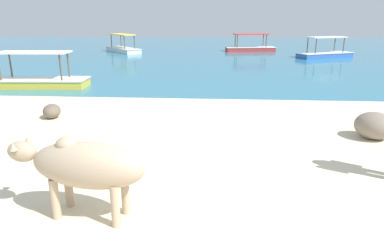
# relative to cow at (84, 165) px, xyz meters

# --- Properties ---
(sand_beach) EXTENTS (18.00, 14.00, 0.04)m
(sand_beach) POSITION_rel_cow_xyz_m (1.63, -0.37, -0.71)
(sand_beach) COLOR beige
(sand_beach) RESTS_ON ground
(water_surface) EXTENTS (60.00, 36.00, 0.03)m
(water_surface) POSITION_rel_cow_xyz_m (1.63, 21.63, -0.73)
(water_surface) COLOR teal
(water_surface) RESTS_ON ground
(cow) EXTENTS (1.88, 0.77, 1.05)m
(cow) POSITION_rel_cow_xyz_m (0.00, 0.00, 0.00)
(cow) COLOR tan
(cow) RESTS_ON sand_beach
(shore_rock_large) EXTENTS (0.59, 0.68, 0.35)m
(shore_rock_large) POSITION_rel_cow_xyz_m (-2.50, 4.28, -0.52)
(shore_rock_large) COLOR #6B5B4C
(shore_rock_large) RESTS_ON sand_beach
(shore_rock_medium) EXTENTS (1.00, 0.97, 0.56)m
(shore_rock_medium) POSITION_rel_cow_xyz_m (4.91, 3.24, -0.41)
(shore_rock_medium) COLOR gray
(shore_rock_medium) RESTS_ON sand_beach
(boat_blue) EXTENTS (3.82, 2.60, 1.29)m
(boat_blue) POSITION_rel_cow_xyz_m (8.47, 18.65, -0.44)
(boat_blue) COLOR #3866B7
(boat_blue) RESTS_ON water_surface
(boat_yellow) EXTENTS (3.73, 1.37, 1.29)m
(boat_yellow) POSITION_rel_cow_xyz_m (-4.92, 8.19, -0.44)
(boat_yellow) COLOR gold
(boat_yellow) RESTS_ON water_surface
(boat_red) EXTENTS (3.81, 1.71, 1.29)m
(boat_red) POSITION_rel_cow_xyz_m (4.17, 22.53, -0.44)
(boat_red) COLOR #C63833
(boat_red) RESTS_ON water_surface
(boat_white) EXTENTS (3.26, 3.54, 1.29)m
(boat_white) POSITION_rel_cow_xyz_m (-5.16, 21.18, -0.44)
(boat_white) COLOR white
(boat_white) RESTS_ON water_surface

